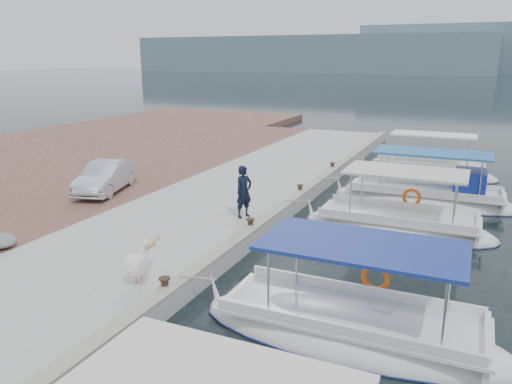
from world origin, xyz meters
TOP-DOWN VIEW (x-y plane):
  - ground at (0.00, 0.00)m, footprint 400.00×400.00m
  - concrete_quay at (-3.00, 5.00)m, footprint 6.00×40.00m
  - quay_curb at (-0.22, 5.00)m, footprint 0.44×40.00m
  - cobblestone_strip at (-8.00, 5.00)m, footprint 4.00×40.00m
  - fishing_caique_b at (4.11, -2.94)m, footprint 7.05×2.44m
  - fishing_caique_c at (3.96, 4.61)m, footprint 6.75×2.47m
  - fishing_caique_d at (4.55, 8.69)m, footprint 7.71×2.27m
  - fishing_caique_e at (4.04, 13.98)m, footprint 6.90×1.98m
  - mooring_bollards at (-0.35, 1.50)m, footprint 0.28×20.28m
  - pelican at (-1.15, -3.43)m, footprint 0.47×1.32m
  - fisherman at (-1.06, 2.50)m, footprint 0.69×0.80m
  - parked_car at (-7.86, 3.27)m, footprint 2.40×4.10m

SIDE VIEW (x-z plane):
  - ground at x=0.00m, z-range 0.00..0.00m
  - fishing_caique_b at x=4.11m, z-range -1.29..1.54m
  - fishing_caique_c at x=3.96m, z-range -1.29..1.54m
  - fishing_caique_e at x=4.04m, z-range -1.29..1.54m
  - fishing_caique_d at x=4.55m, z-range -1.23..1.60m
  - concrete_quay at x=-3.00m, z-range 0.00..0.50m
  - cobblestone_strip at x=-8.00m, z-range 0.00..0.50m
  - quay_curb at x=-0.22m, z-range 0.50..0.62m
  - mooring_bollards at x=-0.35m, z-range 0.53..0.86m
  - pelican at x=-1.15m, z-range 0.52..1.55m
  - parked_car at x=-7.86m, z-range 0.50..1.78m
  - fisherman at x=-1.06m, z-range 0.50..2.36m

